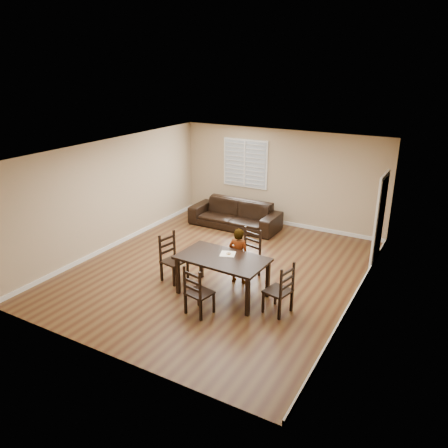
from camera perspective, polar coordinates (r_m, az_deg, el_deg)
The scene contains 11 objects.
ground at distance 9.89m, azimuth -0.73°, elevation -6.00°, with size 7.00×7.00×0.00m, color brown.
room at distance 9.36m, azimuth -0.05°, elevation 4.33°, with size 6.04×7.04×2.72m.
dining_table at distance 8.56m, azimuth -0.20°, elevation -4.93°, with size 1.79×1.06×0.82m.
chair_near at distance 9.53m, azimuth 3.45°, elevation -3.93°, with size 0.55×0.53×1.05m.
chair_far at distance 8.03m, azimuth -3.80°, elevation -9.14°, with size 0.51×0.48×0.98m.
chair_left at distance 9.39m, azimuth -7.05°, elevation -4.48°, with size 0.52×0.54×1.04m.
chair_right at distance 8.12m, azimuth 7.76°, elevation -8.80°, with size 0.51×0.53×1.01m.
child at distance 9.11m, azimuth 1.92°, elevation -4.17°, with size 0.45×0.29×1.22m, color gray.
napkin at distance 8.68m, azimuth 0.49°, elevation -3.92°, with size 0.29×0.29×0.00m, color white.
donut at distance 8.66m, azimuth 0.61°, elevation -3.84°, with size 0.09×0.09×0.03m.
sofa at distance 12.29m, azimuth 1.43°, elevation 1.26°, with size 2.54×0.99×0.74m, color black.
Camera 1 is at (4.46, -7.66, 4.39)m, focal length 35.00 mm.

